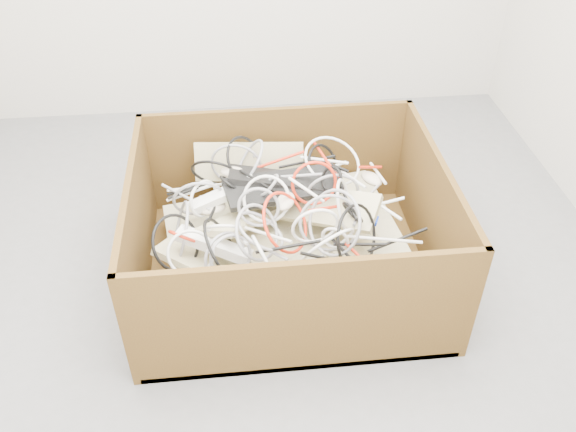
{
  "coord_description": "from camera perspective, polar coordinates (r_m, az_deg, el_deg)",
  "views": [
    {
      "loc": [
        -0.13,
        -1.85,
        1.82
      ],
      "look_at": [
        0.07,
        0.03,
        0.3
      ],
      "focal_mm": 38.04,
      "sensor_mm": 36.0,
      "label": 1
    }
  ],
  "objects": [
    {
      "name": "power_strip_right",
      "position": [
        2.25,
        -6.93,
        -2.73
      ],
      "size": [
        0.29,
        0.17,
        0.1
      ],
      "primitive_type": "cube",
      "rotation": [
        -0.1,
        0.17,
        -0.42
      ],
      "color": "white",
      "rests_on": "keyboard_pile"
    },
    {
      "name": "cardboard_box",
      "position": [
        2.52,
        -0.34,
        -3.23
      ],
      "size": [
        1.21,
        1.01,
        0.54
      ],
      "color": "#412710",
      "rests_on": "ground"
    },
    {
      "name": "cable_tangle",
      "position": [
        2.31,
        -1.47,
        0.58
      ],
      "size": [
        1.03,
        0.86,
        0.43
      ],
      "color": "gray",
      "rests_on": "keyboard_pile"
    },
    {
      "name": "mice_scatter",
      "position": [
        2.34,
        0.25,
        -0.09
      ],
      "size": [
        0.78,
        0.64,
        0.2
      ],
      "color": "#C3B59D",
      "rests_on": "keyboard_pile"
    },
    {
      "name": "power_strip_left",
      "position": [
        2.41,
        -6.1,
        1.98
      ],
      "size": [
        0.28,
        0.12,
        0.11
      ],
      "primitive_type": "cube",
      "rotation": [
        0.14,
        -0.26,
        0.24
      ],
      "color": "white",
      "rests_on": "keyboard_pile"
    },
    {
      "name": "vga_plug",
      "position": [
        2.35,
        7.86,
        -0.34
      ],
      "size": [
        0.06,
        0.06,
        0.03
      ],
      "primitive_type": "cube",
      "rotation": [
        0.09,
        0.14,
        -0.41
      ],
      "color": "#0B28A9",
      "rests_on": "keyboard_pile"
    },
    {
      "name": "ground",
      "position": [
        2.6,
        -1.41,
        -5.72
      ],
      "size": [
        3.0,
        3.0,
        0.0
      ],
      "primitive_type": "plane",
      "color": "#5A5B5D",
      "rests_on": "ground"
    },
    {
      "name": "keyboard_pile",
      "position": [
        2.43,
        -0.41,
        -0.29
      ],
      "size": [
        1.08,
        0.91,
        0.33
      ],
      "color": "#BCB485",
      "rests_on": "cardboard_box"
    }
  ]
}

